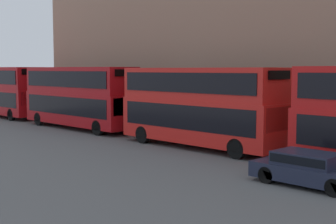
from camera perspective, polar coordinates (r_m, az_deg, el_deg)
The scene contains 4 objects.
bus_second_in_queue at distance 25.49m, azimuth 3.87°, elevation 0.99°, with size 2.59×10.01×4.38m.
bus_third_in_queue at distance 34.34m, azimuth -10.80°, elevation 2.06°, with size 2.59×10.82×4.45m.
bus_trailing at distance 44.63m, azimuth -19.23°, elevation 2.59°, with size 2.59×10.03×4.47m.
car_hatchback at distance 18.11m, azimuth 16.77°, elevation -6.55°, with size 1.75×4.21×1.25m.
Camera 1 is at (-17.38, -0.15, 4.30)m, focal length 50.00 mm.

